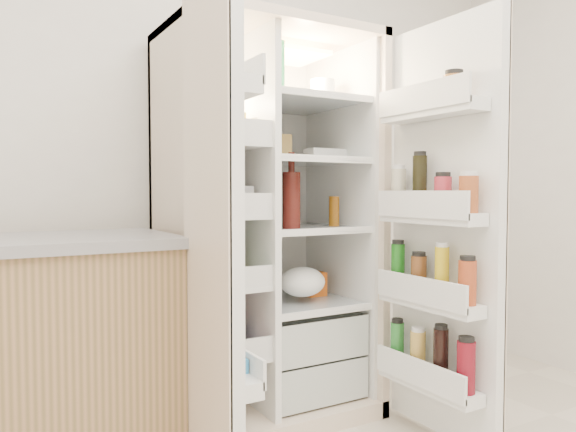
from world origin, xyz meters
TOP-DOWN VIEW (x-y plane):
  - wall_back at (0.00, 2.00)m, footprint 4.00×0.02m
  - refrigerator at (0.20, 1.65)m, footprint 0.92×0.70m
  - freezer_door at (-0.31, 1.05)m, footprint 0.15×0.40m
  - fridge_door at (0.67, 0.96)m, footprint 0.17×0.58m
  - kitchen_counter at (-0.94, 1.53)m, footprint 1.22×0.65m

SIDE VIEW (x-z plane):
  - kitchen_counter at x=-0.94m, z-range 0.00..0.89m
  - refrigerator at x=0.20m, z-range -0.15..1.65m
  - fridge_door at x=0.67m, z-range 0.01..1.73m
  - freezer_door at x=-0.31m, z-range 0.03..1.75m
  - wall_back at x=0.00m, z-range 0.00..2.70m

